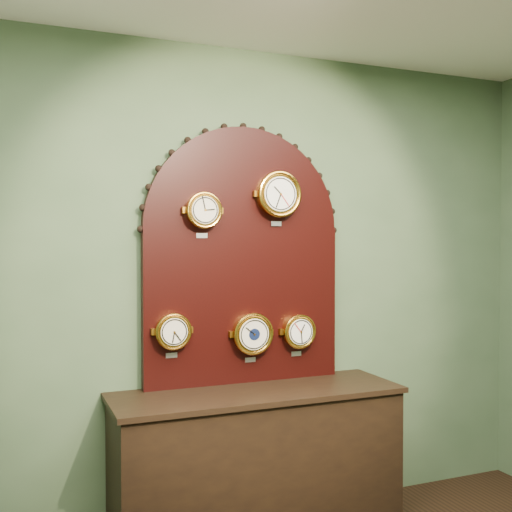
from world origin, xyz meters
name	(u,v)px	position (x,y,z in m)	size (l,w,h in m)	color
wall_back	(240,285)	(0.00, 2.50, 1.40)	(4.00, 4.00, 0.00)	#465E40
shop_counter	(257,466)	(0.00, 2.23, 0.40)	(1.60, 0.50, 0.80)	black
display_board	(243,247)	(0.00, 2.45, 1.63)	(1.26, 0.06, 1.53)	black
roman_clock	(203,210)	(-0.26, 2.38, 1.84)	(0.21, 0.08, 0.26)	gold
arabic_clock	(278,194)	(0.20, 2.38, 1.94)	(0.28, 0.08, 0.32)	gold
hygrometer	(173,331)	(-0.44, 2.38, 1.16)	(0.21, 0.08, 0.26)	gold
barometer	(252,334)	(0.03, 2.38, 1.12)	(0.25, 0.08, 0.30)	gold
tide_clock	(299,331)	(0.33, 2.38, 1.12)	(0.21, 0.08, 0.26)	gold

